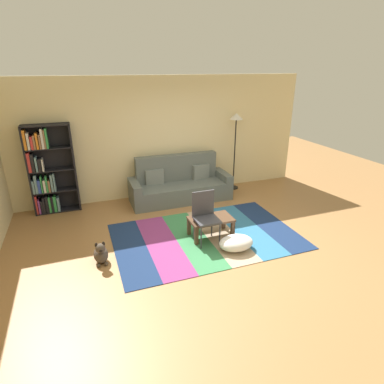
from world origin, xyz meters
TOP-DOWN VIEW (x-y plane):
  - ground_plane at (0.00, 0.00)m, footprint 14.00×14.00m
  - back_wall at (0.00, 2.55)m, footprint 6.80×0.10m
  - rug at (0.07, 0.19)m, footprint 3.26×2.11m
  - couch at (0.17, 2.02)m, footprint 2.26×0.80m
  - bookshelf at (-2.56, 2.30)m, footprint 0.90×0.28m
  - coffee_table at (0.15, 0.18)m, footprint 0.77×0.45m
  - pouf at (0.37, -0.38)m, footprint 0.59×0.43m
  - dog at (-1.78, 0.00)m, footprint 0.22×0.35m
  - standing_lamp at (1.65, 2.24)m, footprint 0.32×0.32m
  - tv_remote at (0.15, 0.14)m, footprint 0.13×0.15m
  - folding_chair at (0.00, 0.09)m, footprint 0.40×0.40m

SIDE VIEW (x-z plane):
  - ground_plane at x=0.00m, z-range 0.00..0.00m
  - rug at x=0.07m, z-range 0.00..0.01m
  - pouf at x=0.37m, z-range 0.01..0.25m
  - dog at x=-1.78m, z-range -0.04..0.36m
  - coffee_table at x=0.15m, z-range 0.12..0.48m
  - couch at x=0.17m, z-range -0.16..0.84m
  - tv_remote at x=0.15m, z-range 0.36..0.38m
  - folding_chair at x=0.00m, z-range 0.08..0.98m
  - bookshelf at x=-2.56m, z-range -0.04..1.79m
  - back_wall at x=0.00m, z-range 0.00..2.70m
  - standing_lamp at x=1.65m, z-range 0.62..2.48m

